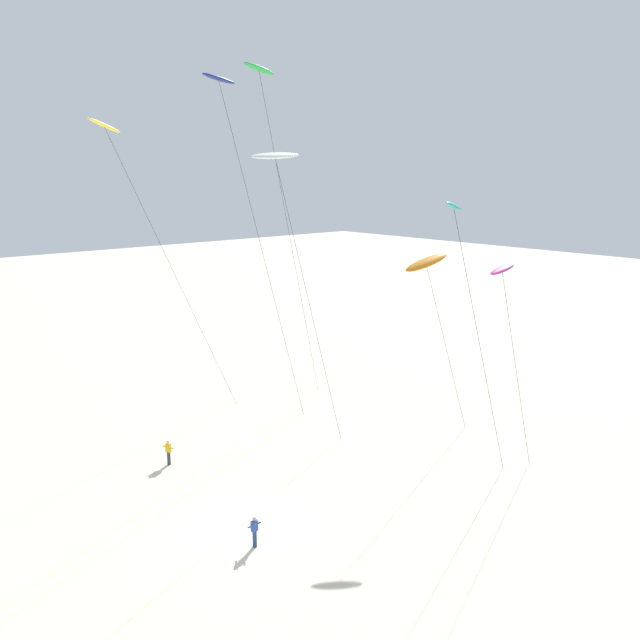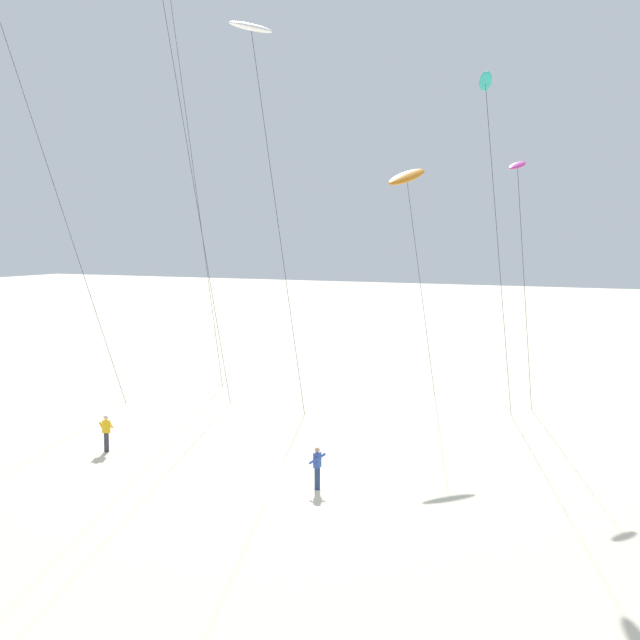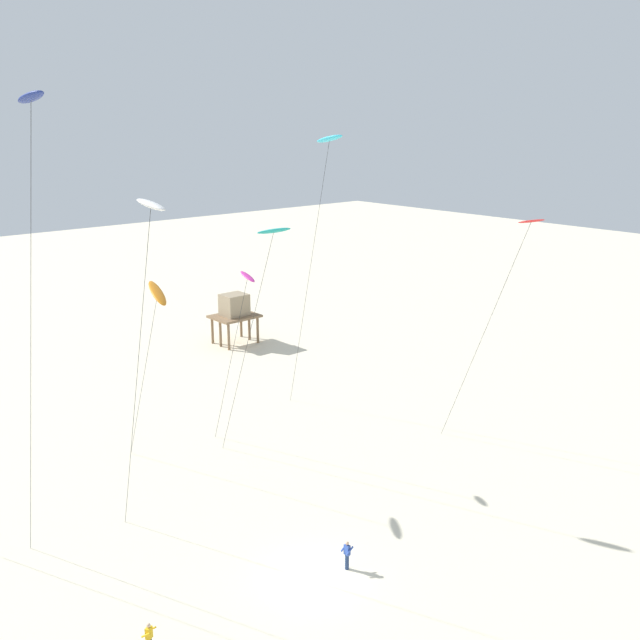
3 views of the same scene
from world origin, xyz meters
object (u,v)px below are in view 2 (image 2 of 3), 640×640
kite_magenta (518,171)px  kite_white (252,30)px  kite_orange (407,178)px  kite_flyer_middle (317,467)px  kite_teal (486,88)px  kite_flyer_nearest (106,432)px

kite_magenta → kite_white: kite_white is taller
kite_orange → kite_magenta: bearing=-8.9°
kite_orange → kite_flyer_middle: kite_orange is taller
kite_orange → kite_teal: bearing=-40.6°
kite_teal → kite_white: bearing=-160.0°
kite_magenta → kite_flyer_middle: size_ratio=8.15×
kite_magenta → kite_white: (-10.90, -7.50, 6.35)m
kite_orange → kite_flyer_nearest: bearing=-122.9°
kite_orange → kite_white: size_ratio=0.69×
kite_magenta → kite_flyer_nearest: kite_magenta is taller
kite_teal → kite_flyer_middle: bearing=-108.4°
kite_white → kite_flyer_middle: kite_white is taller
kite_teal → kite_white: kite_white is taller
kite_teal → kite_orange: 8.17m
kite_teal → kite_orange: (-5.54, 4.74, -3.68)m
kite_magenta → kite_flyer_nearest: (-15.36, -13.20, -12.10)m
kite_orange → kite_white: bearing=-119.0°
kite_orange → kite_flyer_middle: 19.52m
kite_teal → kite_magenta: 5.21m
kite_white → kite_flyer_middle: bearing=-45.4°
kite_white → kite_teal: bearing=20.0°
kite_white → kite_orange: bearing=61.0°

